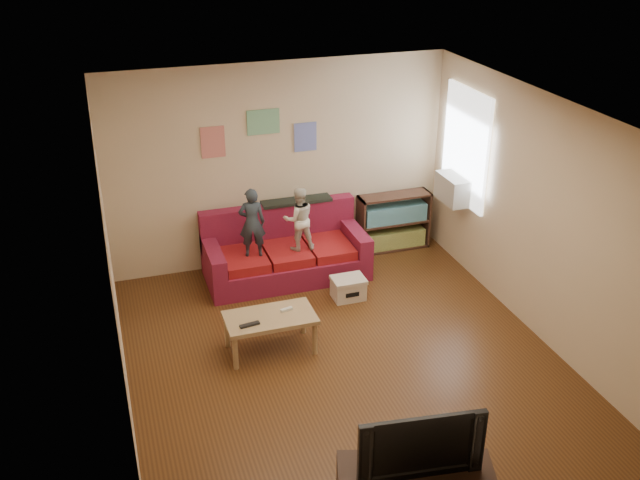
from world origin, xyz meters
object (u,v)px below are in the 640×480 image
object	(u,v)px
sofa	(285,253)
coffee_table	(270,321)
child_a	(252,223)
child_b	(299,219)
bookshelf	(393,224)
television	(418,439)
file_box	(348,288)

from	to	relation	value
sofa	coffee_table	world-z (taller)	sofa
sofa	child_a	world-z (taller)	child_a
child_a	child_b	world-z (taller)	child_a
bookshelf	child_b	bearing A→B (deg)	-163.44
child_a	child_b	size ratio (longest dim) A/B	1.08
sofa	child_b	size ratio (longest dim) A/B	2.50
child_a	television	xyz separation A→B (m)	(0.36, -4.03, -0.14)
coffee_table	child_a	bearing A→B (deg)	83.63
child_a	child_b	bearing A→B (deg)	-168.87
sofa	coffee_table	bearing A→B (deg)	-110.63
coffee_table	television	distance (m)	2.64
file_box	television	xyz separation A→B (m)	(-0.67, -3.35, 0.61)
child_a	coffee_table	bearing A→B (deg)	94.77
child_a	coffee_table	size ratio (longest dim) A/B	0.92
sofa	television	world-z (taller)	television
sofa	bookshelf	size ratio (longest dim) A/B	2.04
child_a	television	bearing A→B (deg)	106.24
coffee_table	bookshelf	world-z (taller)	bookshelf
sofa	bookshelf	xyz separation A→B (m)	(1.66, 0.28, 0.06)
television	child_a	bearing A→B (deg)	102.35
coffee_table	bookshelf	distance (m)	2.97
sofa	coffee_table	xyz separation A→B (m)	(-0.62, -1.63, 0.07)
file_box	television	world-z (taller)	television
child_b	file_box	size ratio (longest dim) A/B	2.05
coffee_table	file_box	bearing A→B (deg)	33.50
sofa	file_box	xyz separation A→B (m)	(0.58, -0.84, -0.16)
bookshelf	file_box	world-z (taller)	bookshelf
sofa	bookshelf	bearing A→B (deg)	9.52
coffee_table	file_box	world-z (taller)	coffee_table
child_a	file_box	xyz separation A→B (m)	(1.03, -0.67, -0.74)
bookshelf	television	bearing A→B (deg)	-111.35
sofa	child_b	distance (m)	0.59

